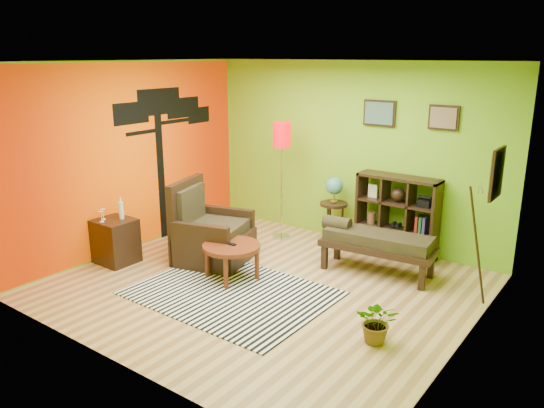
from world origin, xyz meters
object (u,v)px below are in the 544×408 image
Objects in this scene: potted_plant at (377,326)px; coffee_table at (231,249)px; armchair at (209,237)px; globe_table at (334,193)px; side_cabinet at (116,241)px; bench at (375,241)px; cube_shelf at (398,216)px; floor_lamp at (282,145)px.

coffee_table is at bearing 170.96° from potted_plant.
coffee_table is 2.32m from potted_plant.
armchair reaches higher than globe_table.
globe_table reaches higher than side_cabinet.
armchair is 0.74× the size of bench.
cube_shelf is (2.09, 1.78, 0.25)m from armchair.
side_cabinet is at bearing -177.31° from potted_plant.
floor_lamp is 1.56× the size of cube_shelf.
coffee_table reaches higher than potted_plant.
cube_shelf reaches higher than side_cabinet.
coffee_table is 0.74m from armchair.
bench reaches higher than coffee_table.
cube_shelf reaches higher than coffee_table.
floor_lamp is (0.28, 1.40, 1.16)m from armchair.
floor_lamp reaches higher than globe_table.
side_cabinet is at bearing -162.09° from coffee_table.
globe_table is 1.05m from cube_shelf.
bench is at bearing -34.55° from globe_table.
globe_table is 2.23× the size of potted_plant.
armchair is (-0.68, 0.30, -0.05)m from coffee_table.
floor_lamp is (-0.40, 1.70, 1.11)m from coffee_table.
armchair is at bearing -139.60° from cube_shelf.
bench reaches higher than potted_plant.
globe_table is at bearing 58.25° from armchair.
armchair is at bearing 155.89° from coffee_table.
armchair is at bearing 39.72° from side_cabinet.
cube_shelf reaches higher than armchair.
coffee_table is 0.72× the size of globe_table.
globe_table is (0.38, 2.01, 0.40)m from coffee_table.
floor_lamp is 1.10m from globe_table.
globe_table is (0.78, 0.31, -0.71)m from floor_lamp.
cube_shelf is (1.41, 2.08, 0.20)m from coffee_table.
side_cabinet reaches higher than bench.
floor_lamp reaches higher than bench.
potted_plant is (2.96, -0.67, -0.17)m from armchair.
coffee_table is 0.64× the size of cube_shelf.
bench is at bearing -12.85° from floor_lamp.
cube_shelf is (3.11, 2.63, 0.28)m from side_cabinet.
coffee_table is at bearing -76.79° from floor_lamp.
potted_plant is at bearing -9.04° from coffee_table.
floor_lamp is at bearing -168.22° from cube_shelf.
cube_shelf is at bearing 40.18° from side_cabinet.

